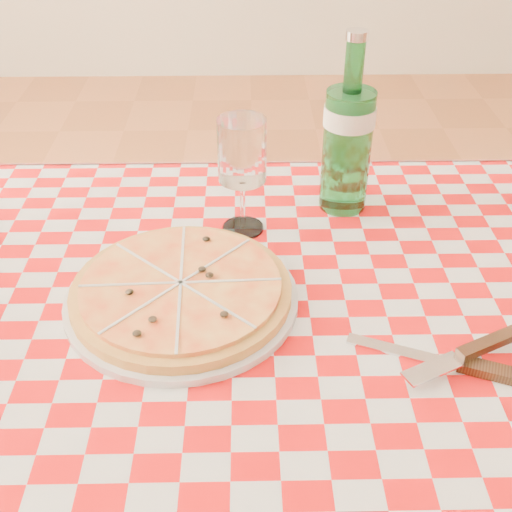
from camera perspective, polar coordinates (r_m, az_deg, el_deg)
The scene contains 6 objects.
dining_table at distance 0.93m, azimuth 1.31°, elevation -10.08°, with size 1.20×0.80×0.75m.
tablecloth at distance 0.87m, azimuth 1.40°, elevation -5.73°, with size 1.30×0.90×0.01m, color #B50B0B.
pizza_plate at distance 0.88m, azimuth -6.66°, elevation -3.02°, with size 0.32×0.32×0.04m, color #BA803E, non-canonical shape.
water_bottle at distance 1.04m, azimuth 8.25°, elevation 11.45°, with size 0.08×0.08×0.30m, color #1A6A2A, non-canonical shape.
wine_glass at distance 0.99m, azimuth -1.22°, elevation 7.01°, with size 0.07×0.07×0.19m, color silver, non-canonical shape.
cutlery at distance 0.83m, azimuth 17.58°, elevation -8.71°, with size 0.25×0.21×0.03m, color silver, non-canonical shape.
Camera 1 is at (-0.03, -0.65, 1.33)m, focal length 45.00 mm.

